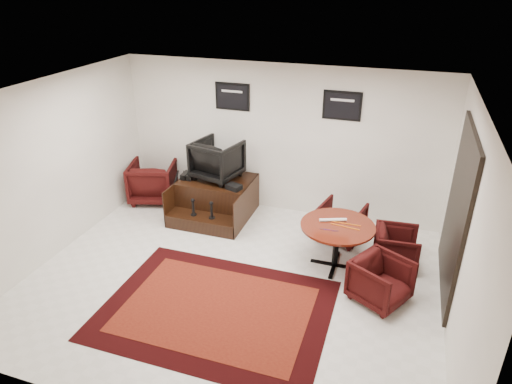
% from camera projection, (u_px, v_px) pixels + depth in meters
% --- Properties ---
extents(ground, '(6.00, 6.00, 0.00)m').
position_uv_depth(ground, '(232.00, 280.00, 6.87)').
color(ground, white).
rests_on(ground, ground).
extents(room_shell, '(6.02, 5.02, 2.81)m').
position_uv_depth(room_shell, '(260.00, 172.00, 6.09)').
color(room_shell, white).
rests_on(room_shell, ground).
extents(area_rug, '(3.07, 2.31, 0.01)m').
position_uv_depth(area_rug, '(216.00, 309.00, 6.28)').
color(area_rug, black).
rests_on(area_rug, ground).
extents(shine_podium, '(1.35, 1.39, 0.70)m').
position_uv_depth(shine_podium, '(216.00, 199.00, 8.65)').
color(shine_podium, black).
rests_on(shine_podium, ground).
extents(shine_chair, '(0.93, 0.89, 0.81)m').
position_uv_depth(shine_chair, '(217.00, 158.00, 8.43)').
color(shine_chair, black).
rests_on(shine_chair, shine_podium).
extents(shoes_pair, '(0.23, 0.28, 0.10)m').
position_uv_depth(shoes_pair, '(188.00, 176.00, 8.57)').
color(shoes_pair, black).
rests_on(shoes_pair, shine_podium).
extents(polish_kit, '(0.31, 0.26, 0.09)m').
position_uv_depth(polish_kit, '(234.00, 187.00, 8.13)').
color(polish_kit, black).
rests_on(polish_kit, shine_podium).
extents(umbrella_black, '(0.34, 0.13, 0.92)m').
position_uv_depth(umbrella_black, '(173.00, 190.00, 8.67)').
color(umbrella_black, black).
rests_on(umbrella_black, ground).
extents(umbrella_hooked, '(0.30, 0.11, 0.81)m').
position_uv_depth(umbrella_hooked, '(179.00, 188.00, 8.89)').
color(umbrella_hooked, black).
rests_on(umbrella_hooked, ground).
extents(armchair_side, '(1.06, 1.03, 0.90)m').
position_uv_depth(armchair_side, '(153.00, 179.00, 9.14)').
color(armchair_side, black).
rests_on(armchair_side, ground).
extents(meeting_table, '(1.13, 1.13, 0.74)m').
position_uv_depth(meeting_table, '(337.00, 230.00, 6.94)').
color(meeting_table, '#4C1B0A').
rests_on(meeting_table, ground).
extents(table_chair_back, '(0.83, 0.80, 0.73)m').
position_uv_depth(table_chair_back, '(341.00, 220.00, 7.80)').
color(table_chair_back, black).
rests_on(table_chair_back, ground).
extents(table_chair_window, '(0.66, 0.70, 0.68)m').
position_uv_depth(table_chair_window, '(397.00, 246.00, 7.12)').
color(table_chair_window, black).
rests_on(table_chair_window, ground).
extents(table_chair_corner, '(0.91, 0.93, 0.72)m').
position_uv_depth(table_chair_corner, '(381.00, 279.00, 6.31)').
color(table_chair_corner, black).
rests_on(table_chair_corner, ground).
extents(paper_roll, '(0.41, 0.20, 0.05)m').
position_uv_depth(paper_roll, '(333.00, 220.00, 6.99)').
color(paper_roll, white).
rests_on(paper_roll, meeting_table).
extents(table_clutter, '(0.57, 0.29, 0.01)m').
position_uv_depth(table_clutter, '(343.00, 226.00, 6.87)').
color(table_clutter, orange).
rests_on(table_clutter, meeting_table).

